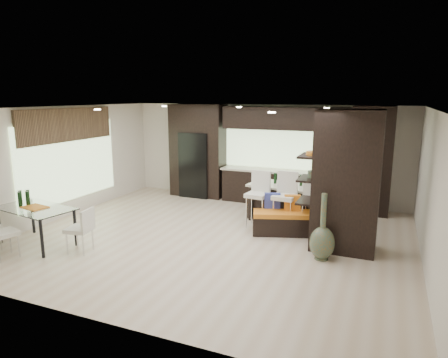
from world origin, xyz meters
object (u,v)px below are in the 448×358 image
at_px(kitchen_island, 292,203).
at_px(stool_right, 313,211).
at_px(dining_table, 37,226).
at_px(chair_end, 79,232).
at_px(stool_mid, 284,207).
at_px(chair_near, 4,237).
at_px(stool_left, 257,205).
at_px(bench, 283,223).
at_px(floor_vase, 323,227).

xyz_separation_m(kitchen_island, stool_right, (0.63, -0.77, 0.09)).
height_order(dining_table, chair_end, chair_end).
relative_size(stool_mid, chair_near, 1.29).
distance_m(stool_left, chair_end, 3.81).
bearing_deg(dining_table, kitchen_island, 48.34).
relative_size(chair_near, chair_end, 1.03).
bearing_deg(stool_mid, stool_left, -177.14).
relative_size(bench, floor_vase, 1.04).
height_order(stool_left, dining_table, stool_left).
xyz_separation_m(bench, dining_table, (-4.41, -2.50, 0.13)).
distance_m(kitchen_island, dining_table, 5.59).
bearing_deg(dining_table, stool_right, 38.34).
bearing_deg(stool_right, floor_vase, -83.15).
xyz_separation_m(kitchen_island, floor_vase, (1.04, -2.06, 0.20)).
bearing_deg(floor_vase, chair_end, -161.63).
distance_m(stool_right, floor_vase, 1.37).
distance_m(bench, dining_table, 5.07).
relative_size(dining_table, chair_near, 1.93).
relative_size(stool_left, floor_vase, 0.83).
xyz_separation_m(dining_table, chair_end, (1.09, 0.00, 0.02)).
height_order(kitchen_island, chair_near, kitchen_island).
bearing_deg(bench, stool_mid, 82.84).
height_order(kitchen_island, floor_vase, floor_vase).
xyz_separation_m(kitchen_island, chair_end, (-3.28, -3.50, -0.03)).
bearing_deg(floor_vase, bench, 133.19).
bearing_deg(stool_left, floor_vase, -31.75).
distance_m(stool_mid, dining_table, 5.15).
bearing_deg(floor_vase, stool_right, 107.81).
relative_size(bench, dining_table, 0.82).
distance_m(stool_mid, chair_near, 5.58).
bearing_deg(chair_near, floor_vase, 38.05).
height_order(stool_mid, bench, stool_mid).
xyz_separation_m(bench, floor_vase, (1.00, -1.06, 0.37)).
bearing_deg(kitchen_island, floor_vase, -55.25).
bearing_deg(floor_vase, dining_table, -165.14).
xyz_separation_m(stool_right, dining_table, (-4.99, -2.73, -0.13)).
height_order(stool_left, chair_near, stool_left).
xyz_separation_m(kitchen_island, dining_table, (-4.36, -3.50, -0.04)).
bearing_deg(stool_right, dining_table, -162.24).
bearing_deg(chair_near, dining_table, 106.08).
xyz_separation_m(stool_left, floor_vase, (1.67, -1.30, 0.11)).
height_order(stool_right, bench, stool_right).
distance_m(stool_right, chair_near, 6.09).
bearing_deg(stool_left, stool_right, 6.17).
distance_m(stool_left, stool_right, 1.25).
bearing_deg(stool_right, stool_mid, 169.62).
distance_m(floor_vase, chair_end, 4.56).
height_order(kitchen_island, chair_end, kitchen_island).
bearing_deg(bench, kitchen_island, 74.15).
bearing_deg(chair_near, stool_mid, 54.61).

